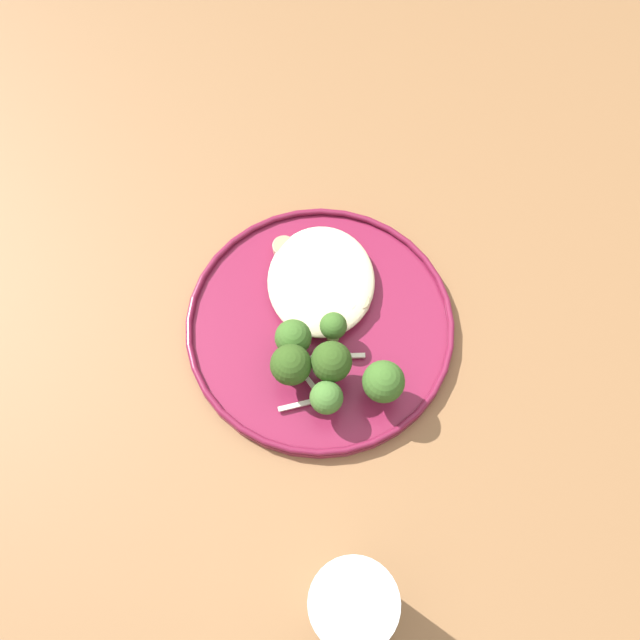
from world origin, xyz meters
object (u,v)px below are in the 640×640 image
Objects in this scene: broccoli_floret_split_head at (293,338)px; broccoli_floret_rear_charred at (331,362)px; broccoli_floret_near_rim at (383,382)px; water_glass at (350,607)px; broccoli_floret_tall_stalk at (333,327)px; broccoli_floret_beside_noodles at (326,398)px; seared_scallop_tiny_bay at (299,315)px; seared_scallop_large_seared at (284,247)px; broccoli_floret_center_pile at (291,365)px; seared_scallop_rear_pale at (349,266)px; seared_scallop_left_edge at (363,303)px; seared_scallop_front_small at (318,287)px; dinner_plate at (320,324)px; seared_scallop_on_noodles at (342,303)px.

broccoli_floret_rear_charred is at bearing 52.52° from broccoli_floret_split_head.
water_glass reaches higher than broccoli_floret_near_rim.
water_glass is (0.27, 0.01, 0.02)m from broccoli_floret_tall_stalk.
broccoli_floret_rear_charred reaches higher than broccoli_floret_beside_noodles.
seared_scallop_large_seared is at bearing -167.64° from seared_scallop_tiny_bay.
broccoli_floret_center_pile is (0.15, 0.01, 0.03)m from seared_scallop_large_seared.
broccoli_floret_center_pile is at bearing -25.01° from seared_scallop_rear_pale.
broccoli_floret_center_pile reaches higher than broccoli_floret_tall_stalk.
seared_scallop_left_edge is at bearing 124.44° from broccoli_floret_split_head.
seared_scallop_left_edge is at bearing 138.83° from broccoli_floret_tall_stalk.
seared_scallop_front_small is 0.11m from broccoli_floret_center_pile.
seared_scallop_tiny_bay is 0.95× the size of seared_scallop_large_seared.
broccoli_floret_tall_stalk is at bearing 175.05° from broccoli_floret_beside_noodles.
broccoli_floret_near_rim reaches higher than dinner_plate.
seared_scallop_on_noodles is at bearing 129.24° from dinner_plate.
seared_scallop_large_seared is 0.49× the size of broccoli_floret_beside_noodles.
seared_scallop_tiny_bay is 0.05m from broccoli_floret_tall_stalk.
broccoli_floret_tall_stalk is (0.08, -0.02, 0.02)m from seared_scallop_rear_pale.
seared_scallop_tiny_bay is 0.07m from broccoli_floret_center_pile.
seared_scallop_front_small is at bearing -111.57° from seared_scallop_left_edge.
broccoli_floret_center_pile is (0.05, -0.04, 0.01)m from broccoli_floret_tall_stalk.
broccoli_floret_near_rim is at bearing 45.42° from seared_scallop_tiny_bay.
seared_scallop_rear_pale is at bearing -167.82° from broccoli_floret_near_rim.
seared_scallop_left_edge is at bearing 92.34° from seared_scallop_on_noodles.
broccoli_floret_tall_stalk is at bearing 177.20° from broccoli_floret_rear_charred.
broccoli_floret_beside_noodles is at bearing -4.95° from broccoli_floret_tall_stalk.
seared_scallop_front_small is at bearing 148.28° from seared_scallop_tiny_bay.
broccoli_floret_split_head is (0.05, -0.05, 0.02)m from seared_scallop_on_noodles.
broccoli_floret_near_rim is (0.12, 0.07, 0.03)m from seared_scallop_front_small.
seared_scallop_large_seared is at bearing -165.24° from broccoli_floret_beside_noodles.
broccoli_floret_rear_charred is 1.02× the size of broccoli_floret_center_pile.
broccoli_floret_center_pile is 0.03m from broccoli_floret_split_head.
dinner_plate is 5.61× the size of broccoli_floret_beside_noodles.
seared_scallop_rear_pale is at bearing 148.44° from broccoli_floret_split_head.
broccoli_floret_rear_charred is at bearing 19.61° from seared_scallop_large_seared.
water_glass reaches higher than broccoli_floret_tall_stalk.
seared_scallop_front_small is 0.06m from broccoli_floret_tall_stalk.
broccoli_floret_center_pile reaches higher than seared_scallop_tiny_bay.
broccoli_floret_rear_charred is (0.13, -0.02, 0.03)m from seared_scallop_rear_pale.
broccoli_floret_beside_noodles is (0.02, -0.06, -0.00)m from broccoli_floret_near_rim.
seared_scallop_large_seared is at bearing -160.39° from broccoli_floret_rear_charred.
seared_scallop_left_edge reaches higher than seared_scallop_large_seared.
broccoli_floret_center_pile reaches higher than seared_scallop_rear_pale.
seared_scallop_tiny_bay is (-0.01, -0.02, 0.01)m from dinner_plate.
water_glass is at bearing -3.40° from seared_scallop_left_edge.
broccoli_floret_near_rim is at bearing 105.40° from broccoli_floret_beside_noodles.
seared_scallop_left_edge is 0.96× the size of seared_scallop_large_seared.
seared_scallop_on_noodles is at bearing 134.05° from broccoli_floret_split_head.
seared_scallop_on_noodles is 0.26× the size of water_glass.
dinner_plate is 12.18× the size of seared_scallop_tiny_bay.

